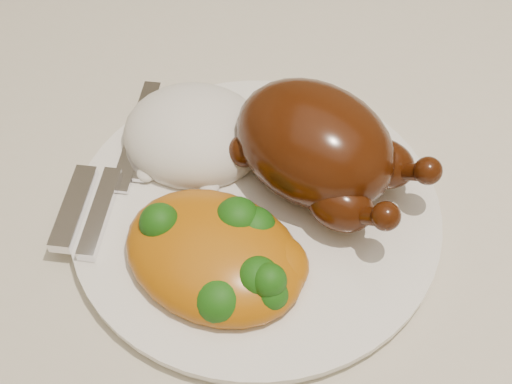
% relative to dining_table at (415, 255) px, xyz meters
% --- Properties ---
extents(dining_table, '(1.60, 0.90, 0.76)m').
position_rel_dining_table_xyz_m(dining_table, '(0.00, 0.00, 0.00)').
color(dining_table, brown).
rests_on(dining_table, floor).
extents(tablecloth, '(1.73, 1.03, 0.18)m').
position_rel_dining_table_xyz_m(tablecloth, '(0.00, 0.00, 0.07)').
color(tablecloth, beige).
rests_on(tablecloth, dining_table).
extents(dinner_plate, '(0.35, 0.35, 0.01)m').
position_rel_dining_table_xyz_m(dinner_plate, '(-0.12, -0.10, 0.11)').
color(dinner_plate, white).
rests_on(dinner_plate, tablecloth).
extents(roast_chicken, '(0.17, 0.13, 0.08)m').
position_rel_dining_table_xyz_m(roast_chicken, '(-0.09, -0.05, 0.15)').
color(roast_chicken, '#411806').
rests_on(roast_chicken, dinner_plate).
extents(rice_mound, '(0.14, 0.13, 0.06)m').
position_rel_dining_table_xyz_m(rice_mound, '(-0.19, -0.06, 0.13)').
color(rice_mound, white).
rests_on(rice_mound, dinner_plate).
extents(mac_and_cheese, '(0.15, 0.12, 0.05)m').
position_rel_dining_table_xyz_m(mac_and_cheese, '(-0.11, -0.15, 0.13)').
color(mac_and_cheese, '#BF650C').
rests_on(mac_and_cheese, dinner_plate).
extents(cutlery, '(0.07, 0.19, 0.01)m').
position_rel_dining_table_xyz_m(cutlery, '(-0.23, -0.13, 0.12)').
color(cutlery, silver).
rests_on(cutlery, dinner_plate).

